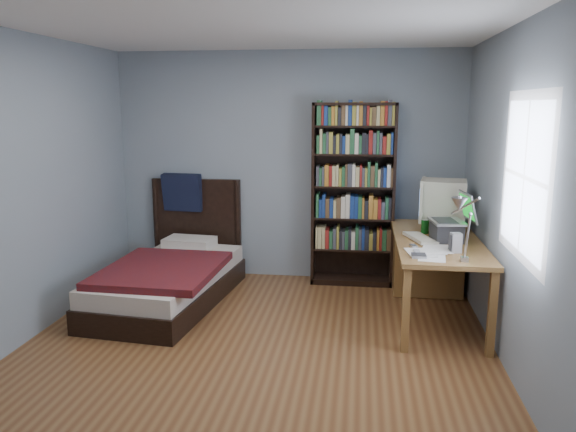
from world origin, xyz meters
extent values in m
plane|color=brown|center=(0.00, 0.00, 0.00)|extent=(4.20, 4.20, 0.00)
plane|color=white|center=(0.00, 0.00, 2.50)|extent=(4.20, 4.20, 0.00)
cube|color=gray|center=(0.00, 2.10, 1.25)|extent=(3.80, 0.04, 2.50)
cube|color=gray|center=(0.00, -2.10, 1.25)|extent=(3.80, 0.04, 2.50)
cube|color=gray|center=(-1.90, 0.00, 1.25)|extent=(0.04, 4.20, 2.50)
cube|color=gray|center=(1.90, 0.00, 1.25)|extent=(0.04, 4.20, 2.50)
cube|color=white|center=(1.89, -0.15, 1.45)|extent=(0.01, 1.14, 1.14)
cube|color=white|center=(1.88, -0.15, 1.45)|extent=(0.01, 1.00, 1.00)
cube|color=brown|center=(1.50, 1.04, 0.71)|extent=(0.75, 1.75, 0.04)
cube|color=brown|center=(1.18, 0.21, 0.34)|extent=(0.06, 0.06, 0.69)
cube|color=brown|center=(1.83, 0.21, 0.34)|extent=(0.06, 0.06, 0.69)
cube|color=brown|center=(1.18, 1.86, 0.34)|extent=(0.06, 0.06, 0.69)
cube|color=brown|center=(1.83, 1.86, 0.34)|extent=(0.06, 0.06, 0.69)
cube|color=brown|center=(1.50, 1.69, 0.34)|extent=(0.69, 0.40, 0.68)
cube|color=beige|center=(1.58, 1.49, 0.75)|extent=(0.30, 0.26, 0.03)
cylinder|color=beige|center=(1.58, 1.49, 0.79)|extent=(0.10, 0.10, 0.06)
cube|color=beige|center=(1.61, 1.49, 1.02)|extent=(0.46, 0.45, 0.39)
cube|color=#BEB79E|center=(1.40, 1.49, 1.02)|extent=(0.09, 0.41, 0.41)
cube|color=#3D72DE|center=(1.39, 1.49, 1.02)|extent=(0.06, 0.30, 0.26)
cube|color=#2D2D30|center=(1.57, 0.99, 0.81)|extent=(0.28, 0.31, 0.16)
cube|color=#ADAEB2|center=(1.57, 0.99, 0.90)|extent=(0.32, 0.39, 0.02)
cube|color=#2D2D30|center=(1.55, 0.99, 0.92)|extent=(0.21, 0.30, 0.00)
cube|color=#ADAEB2|center=(1.75, 0.99, 1.04)|extent=(0.13, 0.37, 0.26)
cube|color=#0CBF26|center=(1.73, 0.99, 1.04)|extent=(0.09, 0.30, 0.20)
cube|color=#99999E|center=(1.62, 0.31, 0.75)|extent=(0.06, 0.05, 0.04)
cylinder|color=#99999E|center=(1.62, 0.25, 0.95)|extent=(0.02, 0.13, 0.36)
cylinder|color=#99999E|center=(1.55, 0.05, 1.21)|extent=(0.15, 0.30, 0.18)
cone|color=#99999E|center=(1.48, -0.10, 1.25)|extent=(0.11, 0.11, 0.09)
cube|color=#BEB79E|center=(1.35, 0.99, 0.74)|extent=(0.29, 0.45, 0.04)
cube|color=gray|center=(1.59, 0.59, 0.81)|extent=(0.09, 0.09, 0.16)
cylinder|color=#073410|center=(1.41, 1.26, 0.80)|extent=(0.07, 0.07, 0.13)
ellipsoid|color=silver|center=(1.48, 1.36, 0.75)|extent=(0.06, 0.10, 0.03)
cube|color=#ADAEB2|center=(1.27, 0.71, 0.74)|extent=(0.07, 0.10, 0.02)
cube|color=gray|center=(1.27, 0.53, 0.74)|extent=(0.05, 0.09, 0.02)
cube|color=gray|center=(1.28, 0.38, 0.74)|extent=(0.11, 0.11, 0.02)
cube|color=black|center=(0.30, 1.94, 0.97)|extent=(0.03, 0.30, 1.95)
cube|color=black|center=(1.15, 1.94, 0.97)|extent=(0.03, 0.30, 1.95)
cube|color=black|center=(0.72, 1.94, 1.93)|extent=(0.88, 0.30, 0.03)
cube|color=black|center=(0.72, 1.94, 0.03)|extent=(0.88, 0.30, 0.06)
cube|color=black|center=(0.72, 2.08, 0.97)|extent=(0.88, 0.02, 1.95)
cube|color=olive|center=(0.72, 1.92, 1.00)|extent=(0.80, 0.22, 1.75)
cube|color=black|center=(-1.04, 1.05, 0.11)|extent=(1.15, 2.01, 0.22)
cube|color=beige|center=(-1.04, 1.05, 0.30)|extent=(1.11, 1.94, 0.16)
cube|color=maroon|center=(-1.01, 0.81, 0.41)|extent=(1.06, 1.28, 0.07)
cube|color=beige|center=(-1.04, 1.76, 0.43)|extent=(0.56, 0.39, 0.12)
cube|color=black|center=(-1.04, 2.06, 0.55)|extent=(1.02, 0.05, 1.10)
cylinder|color=black|center=(-1.52, 2.04, 0.55)|extent=(0.06, 0.06, 1.10)
cylinder|color=black|center=(-0.57, 2.04, 0.55)|extent=(0.06, 0.06, 1.10)
cube|color=black|center=(-1.19, 2.03, 0.95)|extent=(0.46, 0.20, 0.43)
camera|label=1|loc=(0.81, -4.02, 1.92)|focal=35.00mm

